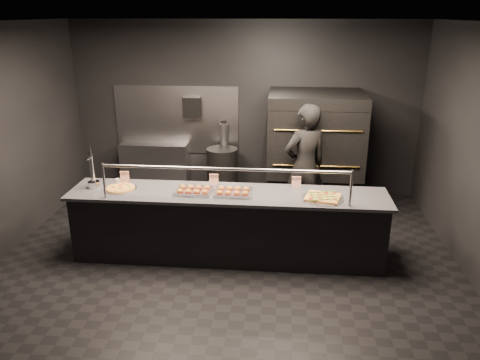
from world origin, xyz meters
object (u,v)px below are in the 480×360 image
at_px(pizza_oven, 314,151).
at_px(beer_tap, 93,176).
at_px(round_pizza, 120,188).
at_px(slider_tray_a, 194,190).
at_px(trash_bin, 222,173).
at_px(square_pizza, 323,197).
at_px(service_counter, 228,225).
at_px(fire_extinguisher, 224,135).
at_px(towel_dispenser, 192,107).
at_px(worker, 305,167).
at_px(slider_tray_b, 233,192).
at_px(prep_shelf, 155,168).

height_order(pizza_oven, beer_tap, pizza_oven).
relative_size(round_pizza, slider_tray_a, 0.86).
bearing_deg(trash_bin, square_pizza, -55.05).
distance_m(service_counter, fire_extinguisher, 2.50).
relative_size(round_pizza, trash_bin, 0.48).
xyz_separation_m(round_pizza, slider_tray_a, (0.97, -0.02, 0.01)).
bearing_deg(pizza_oven, square_pizza, -90.05).
xyz_separation_m(towel_dispenser, worker, (1.92, -1.28, -0.61)).
xyz_separation_m(round_pizza, slider_tray_b, (1.48, -0.03, 0.01)).
relative_size(pizza_oven, round_pizza, 4.45).
bearing_deg(towel_dispenser, square_pizza, -49.87).
distance_m(beer_tap, slider_tray_a, 1.35).
bearing_deg(towel_dispenser, slider_tray_b, -68.15).
bearing_deg(round_pizza, service_counter, 0.39).
relative_size(prep_shelf, trash_bin, 1.34).
xyz_separation_m(service_counter, fire_extinguisher, (-0.35, 2.40, 0.60)).
bearing_deg(slider_tray_b, towel_dispenser, 111.85).
height_order(towel_dispenser, fire_extinguisher, towel_dispenser).
height_order(towel_dispenser, slider_tray_a, towel_dispenser).
bearing_deg(service_counter, trash_bin, 99.33).
bearing_deg(fire_extinguisher, beer_tap, -120.84).
relative_size(service_counter, worker, 2.18).
distance_m(square_pizza, trash_bin, 2.74).
distance_m(service_counter, slider_tray_b, 0.49).
bearing_deg(worker, fire_extinguisher, -71.49).
bearing_deg(square_pizza, pizza_oven, 89.95).
relative_size(slider_tray_a, trash_bin, 0.56).
bearing_deg(service_counter, pizza_oven, 57.73).
height_order(beer_tap, round_pizza, beer_tap).
xyz_separation_m(prep_shelf, slider_tray_b, (1.67, -2.36, 0.50)).
xyz_separation_m(service_counter, prep_shelf, (-1.60, 2.32, -0.01)).
distance_m(prep_shelf, slider_tray_a, 2.67).
bearing_deg(beer_tap, round_pizza, -3.96).
relative_size(round_pizza, worker, 0.23).
distance_m(fire_extinguisher, trash_bin, 0.68).
distance_m(fire_extinguisher, slider_tray_b, 2.48).
distance_m(round_pizza, trash_bin, 2.42).
xyz_separation_m(pizza_oven, prep_shelf, (-2.80, 0.42, -0.52)).
distance_m(slider_tray_b, trash_bin, 2.25).
height_order(towel_dispenser, beer_tap, towel_dispenser).
relative_size(slider_tray_a, square_pizza, 0.97).
relative_size(pizza_oven, trash_bin, 2.13).
relative_size(slider_tray_a, slider_tray_b, 1.00).
bearing_deg(beer_tap, slider_tray_a, -2.08).
xyz_separation_m(prep_shelf, towel_dispenser, (0.70, 0.07, 1.10)).
xyz_separation_m(pizza_oven, trash_bin, (-1.55, 0.21, -0.52)).
bearing_deg(service_counter, slider_tray_b, -27.02).
xyz_separation_m(beer_tap, square_pizza, (2.97, -0.11, -0.15)).
bearing_deg(beer_tap, square_pizza, -2.21).
bearing_deg(prep_shelf, slider_tray_a, -63.70).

